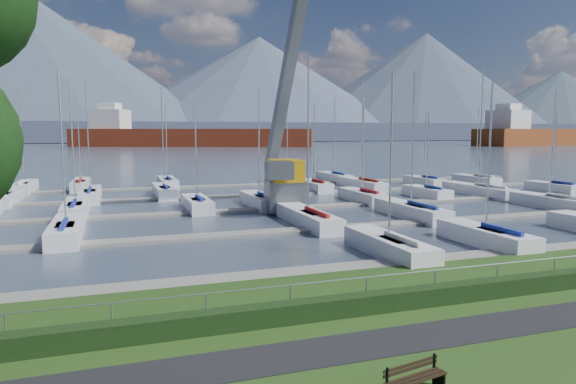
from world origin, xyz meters
name	(u,v)px	position (x,y,z in m)	size (l,w,h in m)	color
path	(436,335)	(0.00, -3.00, 0.01)	(160.00, 2.00, 0.04)	black
water	(133,145)	(0.00, 260.00, -0.40)	(800.00, 540.00, 0.20)	#3C4858
hedge	(395,300)	(0.00, -0.40, 0.35)	(80.00, 0.70, 0.70)	black
fence	(390,275)	(0.00, 0.00, 1.20)	(0.04, 0.04, 80.00)	gray
foothill	(128,132)	(0.00, 330.00, 6.00)	(900.00, 80.00, 12.00)	#41495F
mountains	(134,79)	(7.35, 404.62, 46.68)	(1190.00, 360.00, 115.00)	#404B5D
docks	(235,211)	(0.00, 26.00, -0.22)	(90.00, 41.60, 0.25)	slate
bench_left	(415,379)	(-2.79, -6.08, 0.42)	(1.85, 0.76, 0.85)	black
crane	(286,146)	(4.39, 25.42, 5.33)	(4.92, 13.34, 22.35)	slate
cargo_ship_mid	(183,138)	(19.84, 216.03, 3.48)	(105.10, 57.97, 21.50)	maroon
cargo_ship_east	(544,137)	(190.01, 181.40, 3.63)	(92.60, 34.71, 21.50)	brown
sailboat_fleet	(204,145)	(-1.87, 30.07, 5.34)	(76.18, 50.12, 13.66)	maroon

